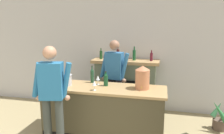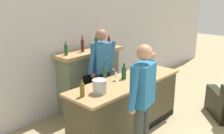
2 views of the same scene
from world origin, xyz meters
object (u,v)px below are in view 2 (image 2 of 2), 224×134
at_px(potted_plant_corner, 161,78).
at_px(wine_bottle_rose_blush, 82,89).
at_px(wine_bottle_cabernet_heavy, 124,72).
at_px(person_bartender, 102,70).
at_px(ice_bucket_steel, 100,86).
at_px(wine_bottle_merlot_tall, 105,73).
at_px(wine_glass_mid_counter, 116,74).
at_px(fireplace_stone, 90,78).
at_px(copper_dispenser, 148,60).
at_px(person_customer, 142,102).
at_px(wine_glass_back_row, 134,78).

height_order(potted_plant_corner, wine_bottle_rose_blush, wine_bottle_rose_blush).
distance_m(potted_plant_corner, wine_bottle_cabernet_heavy, 2.41).
xyz_separation_m(person_bartender, ice_bucket_steel, (-0.78, -0.73, 0.07)).
bearing_deg(wine_bottle_merlot_tall, wine_bottle_rose_blush, -162.20).
height_order(wine_bottle_cabernet_heavy, wine_glass_mid_counter, wine_bottle_cabernet_heavy).
xyz_separation_m(fireplace_stone, copper_dispenser, (0.50, -1.15, 0.51)).
distance_m(fireplace_stone, wine_bottle_rose_blush, 1.74).
bearing_deg(potted_plant_corner, wine_bottle_cabernet_heavy, -165.31).
relative_size(person_customer, wine_bottle_rose_blush, 6.45).
distance_m(person_customer, person_bartender, 1.60).
height_order(fireplace_stone, potted_plant_corner, fireplace_stone).
xyz_separation_m(fireplace_stone, person_bartender, (-0.15, -0.53, 0.33)).
bearing_deg(wine_glass_back_row, copper_dispenser, 19.25).
bearing_deg(wine_bottle_merlot_tall, wine_glass_back_row, -67.79).
relative_size(potted_plant_corner, wine_bottle_merlot_tall, 1.86).
bearing_deg(wine_bottle_cabernet_heavy, wine_bottle_rose_blush, -176.34).
xyz_separation_m(copper_dispenser, wine_glass_mid_counter, (-0.86, 0.08, -0.08)).
bearing_deg(wine_glass_back_row, person_customer, -133.39).
bearing_deg(wine_bottle_rose_blush, potted_plant_corner, 11.28).
bearing_deg(fireplace_stone, wine_bottle_rose_blush, -135.58).
bearing_deg(copper_dispenser, wine_glass_mid_counter, 174.91).
bearing_deg(potted_plant_corner, wine_bottle_merlot_tall, -170.58).
bearing_deg(wine_glass_mid_counter, person_customer, -117.70).
height_order(copper_dispenser, wine_glass_mid_counter, copper_dispenser).
height_order(person_bartender, wine_glass_mid_counter, person_bartender).
height_order(copper_dispenser, ice_bucket_steel, copper_dispenser).
distance_m(person_bartender, wine_bottle_rose_blush, 1.24).
distance_m(person_customer, ice_bucket_steel, 0.73).
xyz_separation_m(person_customer, wine_bottle_cabernet_heavy, (0.65, 0.87, 0.08)).
distance_m(potted_plant_corner, ice_bucket_steel, 3.12).
relative_size(fireplace_stone, ice_bucket_steel, 6.97).
relative_size(person_customer, person_bartender, 1.01).
xyz_separation_m(potted_plant_corner, ice_bucket_steel, (-2.94, -0.72, 0.77)).
relative_size(copper_dispenser, wine_bottle_merlot_tall, 1.24).
relative_size(fireplace_stone, potted_plant_corner, 2.49).
xyz_separation_m(wine_bottle_merlot_tall, wine_glass_mid_counter, (0.15, -0.12, -0.02)).
bearing_deg(wine_bottle_merlot_tall, fireplace_stone, 62.04).
distance_m(person_bartender, ice_bucket_steel, 1.07).
bearing_deg(ice_bucket_steel, wine_glass_mid_counter, 18.24).
relative_size(potted_plant_corner, wine_glass_back_row, 3.65).
height_order(person_customer, copper_dispenser, person_customer).
xyz_separation_m(person_customer, wine_glass_mid_counter, (0.48, 0.91, 0.08)).
xyz_separation_m(wine_bottle_cabernet_heavy, wine_bottle_rose_blush, (-1.02, -0.06, -0.00)).
distance_m(person_customer, wine_glass_mid_counter, 1.03).
relative_size(ice_bucket_steel, wine_bottle_rose_blush, 0.83).
bearing_deg(person_customer, fireplace_stone, 67.22).
distance_m(person_bartender, wine_bottle_cabernet_heavy, 0.59).
xyz_separation_m(potted_plant_corner, person_customer, (-2.85, -1.45, 0.71)).
height_order(potted_plant_corner, wine_glass_back_row, wine_glass_back_row).
bearing_deg(person_customer, potted_plant_corner, 26.94).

